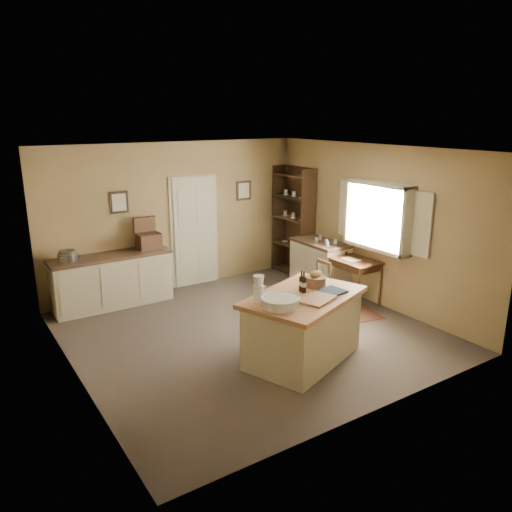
{
  "coord_description": "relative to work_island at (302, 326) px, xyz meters",
  "views": [
    {
      "loc": [
        -3.69,
        -5.84,
        3.17
      ],
      "look_at": [
        0.17,
        0.08,
        1.15
      ],
      "focal_mm": 35.0,
      "sensor_mm": 36.0,
      "label": 1
    }
  ],
  "objects": [
    {
      "name": "desk_chair",
      "position": [
        1.21,
        1.2,
        -0.07
      ],
      "size": [
        0.4,
        0.4,
        0.83
      ],
      "primitive_type": null,
      "rotation": [
        0.0,
        0.0,
        0.03
      ],
      "color": "black",
      "rests_on": "ground"
    },
    {
      "name": "window",
      "position": [
        2.29,
        0.89,
        1.07
      ],
      "size": [
        0.25,
        1.99,
        1.12
      ],
      "color": "#BEB498",
      "rests_on": "ground"
    },
    {
      "name": "rug",
      "position": [
        1.61,
        1.24,
        -0.48
      ],
      "size": [
        1.41,
        1.8,
        0.01
      ],
      "primitive_type": "cube",
      "rotation": [
        0.0,
        0.0,
        -0.21
      ],
      "color": "#4E2814",
      "rests_on": "ground"
    },
    {
      "name": "framed_prints",
      "position": [
        0.06,
        3.57,
        1.24
      ],
      "size": [
        2.82,
        0.02,
        0.38
      ],
      "color": "black",
      "rests_on": "ground"
    },
    {
      "name": "wall_left",
      "position": [
        -2.64,
        1.09,
        0.87
      ],
      "size": [
        0.1,
        5.0,
        2.7
      ],
      "primitive_type": "cube",
      "color": "#9B7F51",
      "rests_on": "ground"
    },
    {
      "name": "sideboard",
      "position": [
        -1.48,
        3.29,
        -0.0
      ],
      "size": [
        2.0,
        0.57,
        1.18
      ],
      "color": "#BEB498",
      "rests_on": "ground"
    },
    {
      "name": "right_cabinet",
      "position": [
        2.06,
        2.09,
        -0.02
      ],
      "size": [
        0.63,
        1.12,
        0.99
      ],
      "color": "#BEB498",
      "rests_on": "ground"
    },
    {
      "name": "wall_back",
      "position": [
        -0.14,
        3.59,
        0.87
      ],
      "size": [
        5.0,
        0.1,
        2.7
      ],
      "primitive_type": "cube",
      "color": "#9B7F51",
      "rests_on": "ground"
    },
    {
      "name": "ceiling",
      "position": [
        -0.14,
        1.09,
        2.22
      ],
      "size": [
        5.0,
        5.0,
        0.0
      ],
      "primitive_type": "plane",
      "color": "silver",
      "rests_on": "wall_back"
    },
    {
      "name": "writing_desk",
      "position": [
        2.06,
        1.24,
        0.19
      ],
      "size": [
        0.58,
        0.95,
        0.82
      ],
      "color": "#321B0E",
      "rests_on": "ground"
    },
    {
      "name": "ground",
      "position": [
        -0.14,
        1.09,
        -0.48
      ],
      "size": [
        5.0,
        5.0,
        0.0
      ],
      "primitive_type": "plane",
      "color": "#52473F",
      "rests_on": "ground"
    },
    {
      "name": "wall_front",
      "position": [
        -0.14,
        -1.41,
        0.87
      ],
      "size": [
        5.0,
        0.1,
        2.7
      ],
      "primitive_type": "cube",
      "color": "#9B7F51",
      "rests_on": "ground"
    },
    {
      "name": "wall_right",
      "position": [
        2.36,
        1.09,
        0.87
      ],
      "size": [
        0.1,
        5.0,
        2.7
      ],
      "primitive_type": "cube",
      "color": "#9B7F51",
      "rests_on": "ground"
    },
    {
      "name": "door",
      "position": [
        0.21,
        3.56,
        0.57
      ],
      "size": [
        0.97,
        0.06,
        2.11
      ],
      "primitive_type": "cube",
      "color": "beige",
      "rests_on": "ground"
    },
    {
      "name": "shelving_unit",
      "position": [
        2.22,
        3.08,
        0.6
      ],
      "size": [
        0.37,
        0.98,
        2.17
      ],
      "color": "black",
      "rests_on": "ground"
    },
    {
      "name": "work_island",
      "position": [
        0.0,
        0.0,
        0.0
      ],
      "size": [
        1.89,
        1.55,
        1.2
      ],
      "rotation": [
        0.0,
        0.0,
        0.36
      ],
      "color": "#BEB498",
      "rests_on": "ground"
    }
  ]
}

